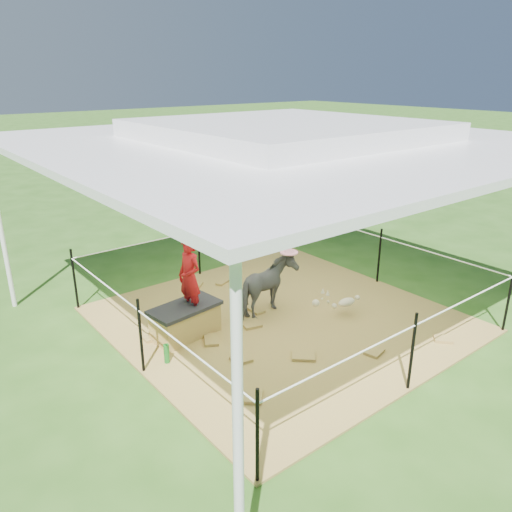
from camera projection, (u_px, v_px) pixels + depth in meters
ground at (281, 320)px, 7.48m from camera, size 90.00×90.00×0.00m
hay_patch at (281, 319)px, 7.48m from camera, size 4.60×4.60×0.03m
canopy_tent at (284, 137)px, 6.55m from camera, size 6.30×6.30×2.90m
rope_fence at (282, 280)px, 7.26m from camera, size 4.54×4.54×1.00m
straw_bale at (186, 322)px, 6.91m from camera, size 0.96×0.56×0.41m
dark_cloth at (185, 307)px, 6.83m from camera, size 1.03×0.62×0.05m
woman at (189, 270)px, 6.71m from camera, size 0.31×0.43×1.10m
green_bottle at (167, 354)px, 6.29m from camera, size 0.08×0.08×0.25m
pony at (267, 287)px, 7.46m from camera, size 1.13×0.71×0.88m
pink_hat at (268, 256)px, 7.28m from camera, size 0.27×0.27×0.13m
foal at (347, 300)px, 7.49m from camera, size 0.89×0.54×0.48m
trash_barrel at (244, 193)px, 13.53m from camera, size 0.70×0.70×0.83m
picnic_table_near at (151, 185)px, 14.79m from camera, size 2.02×1.68×0.73m
picnic_table_far at (222, 169)px, 17.38m from camera, size 1.62×1.19×0.66m
distant_person at (166, 185)px, 13.91m from camera, size 0.55×0.44×1.10m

